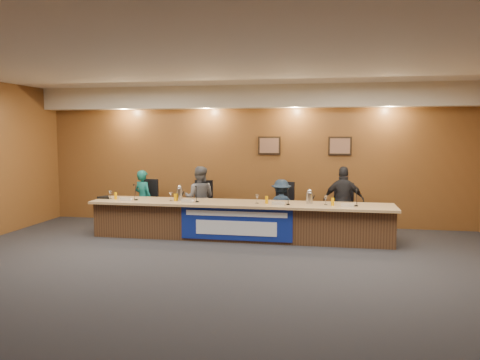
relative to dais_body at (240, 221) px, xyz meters
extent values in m
plane|color=black|center=(0.00, -2.40, -0.35)|extent=(10.00, 10.00, 0.00)
cube|color=silver|center=(0.00, -2.40, 2.85)|extent=(10.00, 8.00, 0.04)
cube|color=brown|center=(0.00, 1.60, 1.25)|extent=(10.00, 0.04, 3.20)
cube|color=beige|center=(0.00, 1.35, 2.60)|extent=(10.00, 0.50, 0.50)
cube|color=#4C301D|center=(0.00, 0.00, 0.00)|extent=(6.00, 0.80, 0.70)
cube|color=tan|center=(0.00, -0.05, 0.38)|extent=(6.10, 0.95, 0.05)
cube|color=navy|center=(0.00, -0.41, 0.03)|extent=(2.20, 0.02, 0.65)
cube|color=silver|center=(0.00, -0.43, 0.23)|extent=(2.00, 0.01, 0.10)
cube|color=silver|center=(0.00, -0.43, -0.05)|extent=(1.60, 0.01, 0.28)
cube|color=black|center=(0.40, 1.57, 1.50)|extent=(0.52, 0.04, 0.42)
cube|color=black|center=(2.00, 1.57, 1.50)|extent=(0.52, 0.04, 0.42)
imported|color=#0E4F49|center=(-2.36, 0.72, 0.30)|extent=(0.56, 0.48, 1.31)
imported|color=#545458|center=(-1.04, 0.72, 0.36)|extent=(0.73, 0.59, 1.41)
imported|color=#19283A|center=(0.77, 0.72, 0.23)|extent=(0.78, 0.49, 1.15)
imported|color=black|center=(2.08, 0.72, 0.37)|extent=(0.85, 0.37, 1.45)
cube|color=black|center=(-2.36, 0.82, 0.13)|extent=(0.57, 0.57, 0.08)
cube|color=black|center=(-1.04, 0.82, 0.13)|extent=(0.51, 0.51, 0.08)
cube|color=black|center=(0.77, 0.82, 0.13)|extent=(0.58, 0.58, 0.08)
cube|color=black|center=(2.08, 0.82, 0.13)|extent=(0.51, 0.51, 0.08)
cube|color=white|center=(-2.34, -0.29, 0.45)|extent=(0.24, 0.08, 0.10)
cylinder|color=black|center=(-2.17, -0.14, 0.41)|extent=(0.07, 0.07, 0.02)
cylinder|color=#E49A00|center=(-2.64, -0.12, 0.47)|extent=(0.06, 0.06, 0.15)
cylinder|color=silver|center=(-2.78, -0.07, 0.49)|extent=(0.08, 0.08, 0.18)
cube|color=white|center=(-1.03, -0.29, 0.45)|extent=(0.24, 0.08, 0.10)
cylinder|color=black|center=(-0.85, -0.17, 0.41)|extent=(0.07, 0.07, 0.02)
cylinder|color=#E49A00|center=(-1.32, -0.12, 0.47)|extent=(0.06, 0.06, 0.15)
cylinder|color=silver|center=(-1.42, -0.12, 0.49)|extent=(0.08, 0.08, 0.18)
cube|color=white|center=(0.80, -0.28, 0.45)|extent=(0.24, 0.08, 0.10)
cylinder|color=black|center=(0.99, -0.19, 0.41)|extent=(0.07, 0.07, 0.02)
cylinder|color=#E49A00|center=(0.56, -0.11, 0.47)|extent=(0.06, 0.06, 0.15)
cylinder|color=silver|center=(0.37, -0.12, 0.49)|extent=(0.08, 0.08, 0.18)
cube|color=white|center=(2.11, -0.28, 0.45)|extent=(0.24, 0.08, 0.10)
cylinder|color=black|center=(2.28, -0.12, 0.41)|extent=(0.07, 0.07, 0.02)
cylinder|color=#E49A00|center=(1.84, -0.13, 0.47)|extent=(0.06, 0.06, 0.15)
cylinder|color=silver|center=(1.71, -0.06, 0.49)|extent=(0.08, 0.08, 0.18)
cylinder|color=silver|center=(-1.26, -0.05, 0.53)|extent=(0.12, 0.12, 0.26)
cylinder|color=silver|center=(1.39, 0.04, 0.51)|extent=(0.13, 0.13, 0.22)
cylinder|color=black|center=(-2.93, -0.03, 0.43)|extent=(0.32, 0.32, 0.05)
camera|label=1|loc=(1.72, -9.20, 1.80)|focal=35.00mm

